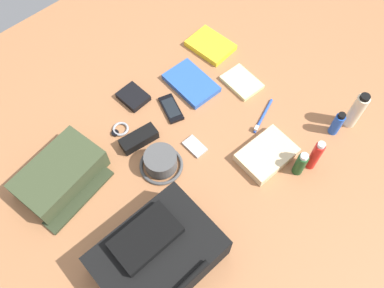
% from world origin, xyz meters
% --- Properties ---
extents(ground_plane, '(2.64, 2.02, 0.02)m').
position_xyz_m(ground_plane, '(0.00, 0.00, -0.01)').
color(ground_plane, '#A16740').
rests_on(ground_plane, ground).
extents(backpack, '(0.36, 0.27, 0.16)m').
position_xyz_m(backpack, '(0.35, 0.22, 0.07)').
color(backpack, black).
rests_on(backpack, ground_plane).
extents(toiletry_pouch, '(0.32, 0.26, 0.09)m').
position_xyz_m(toiletry_pouch, '(0.41, -0.22, 0.04)').
color(toiletry_pouch, '#384228').
rests_on(toiletry_pouch, ground_plane).
extents(bucket_hat, '(0.16, 0.16, 0.07)m').
position_xyz_m(bucket_hat, '(0.13, -0.03, 0.03)').
color(bucket_hat, '#4B4B4B').
rests_on(bucket_hat, ground_plane).
extents(lotion_bottle, '(0.05, 0.05, 0.17)m').
position_xyz_m(lotion_bottle, '(-0.51, 0.33, 0.08)').
color(lotion_bottle, beige).
rests_on(lotion_bottle, ground_plane).
extents(deodorant_spray, '(0.04, 0.04, 0.11)m').
position_xyz_m(deodorant_spray, '(-0.44, 0.31, 0.05)').
color(deodorant_spray, blue).
rests_on(deodorant_spray, ground_plane).
extents(sunscreen_spray, '(0.03, 0.03, 0.15)m').
position_xyz_m(sunscreen_spray, '(-0.26, 0.34, 0.07)').
color(sunscreen_spray, red).
rests_on(sunscreen_spray, ground_plane).
extents(shampoo_bottle, '(0.04, 0.04, 0.12)m').
position_xyz_m(shampoo_bottle, '(-0.21, 0.32, 0.05)').
color(shampoo_bottle, '#19471E').
rests_on(shampoo_bottle, ground_plane).
extents(paperback_novel, '(0.15, 0.19, 0.02)m').
position_xyz_m(paperback_novel, '(-0.40, -0.31, 0.01)').
color(paperback_novel, yellow).
rests_on(paperback_novel, ground_plane).
extents(travel_guidebook, '(0.15, 0.21, 0.02)m').
position_xyz_m(travel_guidebook, '(-0.20, -0.22, 0.01)').
color(travel_guidebook, blue).
rests_on(travel_guidebook, ground_plane).
extents(cell_phone, '(0.10, 0.14, 0.01)m').
position_xyz_m(cell_phone, '(-0.06, -0.18, 0.01)').
color(cell_phone, black).
rests_on(cell_phone, ground_plane).
extents(media_player, '(0.05, 0.08, 0.01)m').
position_xyz_m(media_player, '(-0.01, -0.00, 0.01)').
color(media_player, '#B7B7BC').
rests_on(media_player, ground_plane).
extents(wristwatch, '(0.07, 0.06, 0.01)m').
position_xyz_m(wristwatch, '(0.14, -0.25, 0.01)').
color(wristwatch, '#99999E').
rests_on(wristwatch, ground_plane).
extents(toothbrush, '(0.17, 0.06, 0.02)m').
position_xyz_m(toothbrush, '(-0.29, 0.09, 0.01)').
color(toothbrush, blue).
rests_on(toothbrush, ground_plane).
extents(wallet, '(0.09, 0.11, 0.02)m').
position_xyz_m(wallet, '(0.01, -0.33, 0.01)').
color(wallet, black).
rests_on(wallet, ground_plane).
extents(notepad, '(0.12, 0.16, 0.02)m').
position_xyz_m(notepad, '(-0.36, -0.08, 0.01)').
color(notepad, beige).
rests_on(notepad, ground_plane).
extents(folded_towel, '(0.21, 0.15, 0.04)m').
position_xyz_m(folded_towel, '(-0.17, 0.21, 0.02)').
color(folded_towel, beige).
rests_on(folded_towel, ground_plane).
extents(sunglasses_case, '(0.15, 0.08, 0.04)m').
position_xyz_m(sunglasses_case, '(0.12, -0.16, 0.02)').
color(sunglasses_case, black).
rests_on(sunglasses_case, ground_plane).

